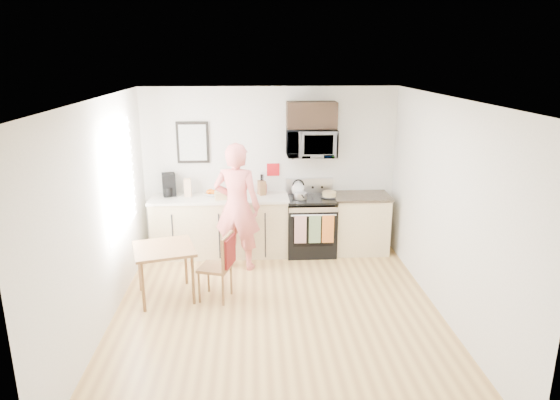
{
  "coord_description": "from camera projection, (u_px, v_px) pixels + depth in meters",
  "views": [
    {
      "loc": [
        -0.28,
        -5.47,
        3.05
      ],
      "look_at": [
        0.09,
        1.0,
        1.17
      ],
      "focal_mm": 32.0,
      "sensor_mm": 36.0,
      "label": 1
    }
  ],
  "objects": [
    {
      "name": "milk_carton",
      "position": [
        188.0,
        188.0,
        7.73
      ],
      "size": [
        0.11,
        0.11,
        0.28
      ],
      "primitive_type": "cube",
      "rotation": [
        0.0,
        0.0,
        0.04
      ],
      "color": "tan",
      "rests_on": "countertop_left"
    },
    {
      "name": "cabinet_right",
      "position": [
        360.0,
        224.0,
        7.98
      ],
      "size": [
        0.84,
        0.6,
        0.9
      ],
      "primitive_type": "cube",
      "color": "tan",
      "rests_on": "floor"
    },
    {
      "name": "upper_cabinet",
      "position": [
        311.0,
        115.0,
        7.58
      ],
      "size": [
        0.76,
        0.35,
        0.4
      ],
      "primitive_type": "cube",
      "color": "black",
      "rests_on": "back_wall"
    },
    {
      "name": "ceiling",
      "position": [
        277.0,
        99.0,
        5.39
      ],
      "size": [
        4.0,
        4.6,
        0.04
      ],
      "primitive_type": "cube",
      "color": "silver",
      "rests_on": "back_wall"
    },
    {
      "name": "bread_bag",
      "position": [
        225.0,
        195.0,
        7.62
      ],
      "size": [
        0.33,
        0.2,
        0.11
      ],
      "primitive_type": "cube",
      "rotation": [
        0.0,
        0.0,
        0.18
      ],
      "color": "tan",
      "rests_on": "countertop_left"
    },
    {
      "name": "knife_block",
      "position": [
        262.0,
        188.0,
        7.83
      ],
      "size": [
        0.14,
        0.17,
        0.22
      ],
      "primitive_type": "cube",
      "rotation": [
        0.0,
        0.0,
        0.31
      ],
      "color": "brown",
      "rests_on": "countertop_left"
    },
    {
      "name": "coffee_maker",
      "position": [
        169.0,
        185.0,
        7.77
      ],
      "size": [
        0.24,
        0.31,
        0.35
      ],
      "rotation": [
        0.0,
        0.0,
        0.23
      ],
      "color": "black",
      "rests_on": "countertop_left"
    },
    {
      "name": "person",
      "position": [
        237.0,
        207.0,
        7.21
      ],
      "size": [
        0.78,
        0.62,
        1.88
      ],
      "primitive_type": "imported",
      "rotation": [
        0.0,
        0.0,
        2.88
      ],
      "color": "#BC3E33",
      "rests_on": "floor"
    },
    {
      "name": "kettle",
      "position": [
        298.0,
        189.0,
        7.82
      ],
      "size": [
        0.21,
        0.21,
        0.27
      ],
      "color": "silver",
      "rests_on": "range"
    },
    {
      "name": "range",
      "position": [
        311.0,
        226.0,
        7.92
      ],
      "size": [
        0.76,
        0.7,
        1.16
      ],
      "color": "black",
      "rests_on": "floor"
    },
    {
      "name": "chair",
      "position": [
        224.0,
        258.0,
        6.33
      ],
      "size": [
        0.5,
        0.47,
        0.89
      ],
      "rotation": [
        0.0,
        0.0,
        -0.29
      ],
      "color": "brown",
      "rests_on": "floor"
    },
    {
      "name": "right_wall",
      "position": [
        447.0,
        210.0,
        5.86
      ],
      "size": [
        0.04,
        4.6,
        2.6
      ],
      "primitive_type": "cube",
      "color": "silver",
      "rests_on": "floor"
    },
    {
      "name": "wall_trivet",
      "position": [
        273.0,
        170.0,
        7.94
      ],
      "size": [
        0.2,
        0.02,
        0.2
      ],
      "primitive_type": "cube",
      "color": "#A60E15",
      "rests_on": "back_wall"
    },
    {
      "name": "floor",
      "position": [
        278.0,
        314.0,
        6.11
      ],
      "size": [
        4.6,
        4.6,
        0.0
      ],
      "primitive_type": "plane",
      "color": "#9F713D",
      "rests_on": "ground"
    },
    {
      "name": "countertop_left",
      "position": [
        219.0,
        198.0,
        7.73
      ],
      "size": [
        2.14,
        0.64,
        0.04
      ],
      "primitive_type": "cube",
      "color": "silver",
      "rests_on": "cabinet_left"
    },
    {
      "name": "countertop_right",
      "position": [
        361.0,
        196.0,
        7.85
      ],
      "size": [
        0.88,
        0.64,
        0.04
      ],
      "primitive_type": "cube",
      "color": "black",
      "rests_on": "cabinet_right"
    },
    {
      "name": "microwave",
      "position": [
        311.0,
        143.0,
        7.65
      ],
      "size": [
        0.76,
        0.51,
        0.42
      ],
      "primitive_type": "imported",
      "color": "silver",
      "rests_on": "back_wall"
    },
    {
      "name": "cabinet_left",
      "position": [
        220.0,
        227.0,
        7.86
      ],
      "size": [
        2.1,
        0.6,
        0.9
      ],
      "primitive_type": "cube",
      "color": "tan",
      "rests_on": "floor"
    },
    {
      "name": "back_wall",
      "position": [
        270.0,
        169.0,
        7.96
      ],
      "size": [
        4.0,
        0.04,
        2.6
      ],
      "primitive_type": "cube",
      "color": "silver",
      "rests_on": "floor"
    },
    {
      "name": "dining_table",
      "position": [
        164.0,
        253.0,
        6.38
      ],
      "size": [
        0.8,
        0.8,
        0.7
      ],
      "rotation": [
        0.0,
        0.0,
        0.27
      ],
      "color": "brown",
      "rests_on": "floor"
    },
    {
      "name": "fruit_bowl",
      "position": [
        211.0,
        193.0,
        7.78
      ],
      "size": [
        0.27,
        0.27,
        0.1
      ],
      "color": "silver",
      "rests_on": "countertop_left"
    },
    {
      "name": "utensil_crock",
      "position": [
        263.0,
        184.0,
        7.94
      ],
      "size": [
        0.11,
        0.11,
        0.34
      ],
      "color": "#A60E15",
      "rests_on": "countertop_left"
    },
    {
      "name": "cake",
      "position": [
        329.0,
        195.0,
        7.77
      ],
      "size": [
        0.26,
        0.26,
        0.09
      ],
      "color": "black",
      "rests_on": "range"
    },
    {
      "name": "left_wall",
      "position": [
        101.0,
        216.0,
        5.64
      ],
      "size": [
        0.04,
        4.6,
        2.6
      ],
      "primitive_type": "cube",
      "color": "silver",
      "rests_on": "floor"
    },
    {
      "name": "pot",
      "position": [
        301.0,
        196.0,
        7.66
      ],
      "size": [
        0.2,
        0.33,
        0.1
      ],
      "rotation": [
        0.0,
        0.0,
        0.11
      ],
      "color": "silver",
      "rests_on": "range"
    },
    {
      "name": "front_wall",
      "position": [
        294.0,
        311.0,
        3.55
      ],
      "size": [
        4.0,
        0.04,
        2.6
      ],
      "primitive_type": "cube",
      "color": "silver",
      "rests_on": "floor"
    },
    {
      "name": "window",
      "position": [
        120.0,
        178.0,
        6.34
      ],
      "size": [
        0.06,
        1.4,
        1.5
      ],
      "color": "silver",
      "rests_on": "left_wall"
    },
    {
      "name": "wall_art",
      "position": [
        193.0,
        142.0,
        7.74
      ],
      "size": [
        0.5,
        0.04,
        0.65
      ],
      "color": "black",
      "rests_on": "back_wall"
    }
  ]
}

